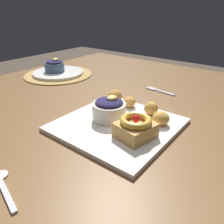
{
  "coord_description": "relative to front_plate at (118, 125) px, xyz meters",
  "views": [
    {
      "loc": [
        -0.42,
        -0.52,
        1.04
      ],
      "look_at": [
        0.02,
        -0.17,
        0.77
      ],
      "focal_mm": 35.56,
      "sensor_mm": 36.0,
      "label": 1
    }
  ],
  "objects": [
    {
      "name": "cake_slice",
      "position": [
        -0.03,
        -0.08,
        0.03
      ],
      "size": [
        0.1,
        0.1,
        0.06
      ],
      "rotation": [
        0.0,
        0.0,
        -0.2
      ],
      "color": "tan",
      "rests_on": "front_plate"
    },
    {
      "name": "fritter_middle",
      "position": [
        0.11,
        0.1,
        0.03
      ],
      "size": [
        0.05,
        0.05,
        0.04
      ],
      "primitive_type": "ellipsoid",
      "color": "#BC7F38",
      "rests_on": "front_plate"
    },
    {
      "name": "dining_table",
      "position": [
        -0.02,
        0.19,
        -0.08
      ],
      "size": [
        1.59,
        1.12,
        0.73
      ],
      "color": "brown",
      "rests_on": "ground_plane"
    },
    {
      "name": "fritter_front",
      "position": [
        0.11,
        -0.05,
        0.03
      ],
      "size": [
        0.04,
        0.04,
        0.04
      ],
      "primitive_type": "ellipsoid",
      "color": "gold",
      "rests_on": "front_plate"
    },
    {
      "name": "back_plate",
      "position": [
        0.23,
        0.54,
        0.01
      ],
      "size": [
        0.24,
        0.24,
        0.01
      ],
      "primitive_type": "cylinder",
      "color": "white",
      "rests_on": "woven_placemat"
    },
    {
      "name": "front_plate",
      "position": [
        0.0,
        0.0,
        0.0
      ],
      "size": [
        0.31,
        0.31,
        0.01
      ],
      "primitive_type": "cube",
      "color": "white",
      "rests_on": "dining_table"
    },
    {
      "name": "spoon",
      "position": [
        -0.32,
        0.04,
        -0.0
      ],
      "size": [
        0.05,
        0.12,
        0.0
      ],
      "rotation": [
        0.0,
        0.0,
        1.33
      ],
      "color": "silver",
      "rests_on": "dining_table"
    },
    {
      "name": "woven_placemat",
      "position": [
        0.23,
        0.54,
        -0.0
      ],
      "size": [
        0.33,
        0.33,
        0.0
      ],
      "primitive_type": "cylinder",
      "color": "#AD894C",
      "rests_on": "dining_table"
    },
    {
      "name": "back_ramekin",
      "position": [
        0.22,
        0.55,
        0.04
      ],
      "size": [
        0.09,
        0.09,
        0.07
      ],
      "color": "#3D5675",
      "rests_on": "back_plate"
    },
    {
      "name": "fork",
      "position": [
        0.33,
        0.04,
        -0.0
      ],
      "size": [
        0.03,
        0.13,
        0.0
      ],
      "rotation": [
        0.0,
        0.0,
        1.45
      ],
      "color": "silver",
      "rests_on": "dining_table"
    },
    {
      "name": "fritter_back",
      "position": [
        0.07,
        -0.1,
        0.02
      ],
      "size": [
        0.05,
        0.05,
        0.04
      ],
      "primitive_type": "ellipsoid",
      "color": "gold",
      "rests_on": "front_plate"
    },
    {
      "name": "fritter_extra",
      "position": [
        0.11,
        0.04,
        0.02
      ],
      "size": [
        0.04,
        0.04,
        0.03
      ],
      "primitive_type": "ellipsoid",
      "color": "gold",
      "rests_on": "front_plate"
    },
    {
      "name": "berry_ramekin",
      "position": [
        0.0,
        0.03,
        0.04
      ],
      "size": [
        0.1,
        0.1,
        0.07
      ],
      "color": "silver",
      "rests_on": "front_plate"
    }
  ]
}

